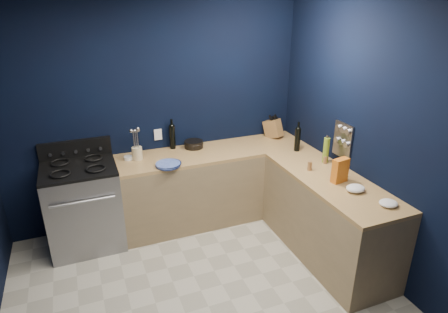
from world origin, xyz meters
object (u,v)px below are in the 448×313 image
knife_block (273,129)px  utensil_crock (137,153)px  plate_stack (168,165)px  crouton_bag (340,170)px  gas_range (84,207)px

knife_block → utensil_crock: bearing=157.1°
utensil_crock → knife_block: size_ratio=0.64×
plate_stack → utensil_crock: (-0.27, 0.31, 0.06)m
plate_stack → crouton_bag: crouton_bag is taller
plate_stack → crouton_bag: (1.48, -1.00, 0.11)m
utensil_crock → knife_block: 1.77m
gas_range → knife_block: (2.40, 0.18, 0.55)m
crouton_bag → gas_range: bearing=142.5°
gas_range → utensil_crock: (0.63, 0.09, 0.51)m
plate_stack → utensil_crock: 0.41m
gas_range → knife_block: 2.47m
utensil_crock → crouton_bag: 2.18m
utensil_crock → gas_range: bearing=-172.2°
plate_stack → gas_range: bearing=166.4°
utensil_crock → knife_block: (1.77, 0.09, 0.04)m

